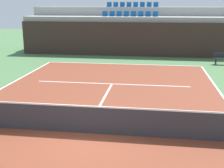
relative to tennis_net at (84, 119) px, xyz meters
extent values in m
plane|color=#477042|center=(0.00, 0.00, -0.51)|extent=(80.00, 80.00, 0.00)
cube|color=brown|center=(0.00, 0.00, -0.50)|extent=(11.00, 24.00, 0.01)
cube|color=white|center=(0.00, 11.95, -0.50)|extent=(11.00, 0.10, 0.00)
cube|color=white|center=(0.00, 6.40, -0.50)|extent=(8.26, 0.10, 0.00)
cube|color=white|center=(0.00, 3.20, -0.50)|extent=(0.10, 6.40, 0.00)
cube|color=#33231E|center=(0.00, 15.52, 0.87)|extent=(18.00, 0.30, 2.75)
cube|color=#9E9E99|center=(0.00, 16.87, 1.06)|extent=(18.00, 2.40, 3.15)
cube|color=#9E9E99|center=(0.00, 19.27, 1.45)|extent=(18.00, 2.40, 3.91)
cube|color=#145193|center=(-2.15, 16.87, 2.66)|extent=(0.44, 0.44, 0.04)
cube|color=#145193|center=(-2.15, 17.07, 2.88)|extent=(0.44, 0.04, 0.40)
cube|color=#145193|center=(-1.54, 16.87, 2.66)|extent=(0.44, 0.44, 0.04)
cube|color=#145193|center=(-1.54, 17.07, 2.88)|extent=(0.44, 0.04, 0.40)
cube|color=#145193|center=(-0.92, 16.87, 2.66)|extent=(0.44, 0.44, 0.04)
cube|color=#145193|center=(-0.92, 17.07, 2.88)|extent=(0.44, 0.04, 0.40)
cube|color=#145193|center=(-0.31, 16.87, 2.66)|extent=(0.44, 0.44, 0.04)
cube|color=#145193|center=(-0.31, 17.07, 2.88)|extent=(0.44, 0.04, 0.40)
cube|color=#145193|center=(0.31, 16.87, 2.66)|extent=(0.44, 0.44, 0.04)
cube|color=#145193|center=(0.31, 17.07, 2.88)|extent=(0.44, 0.04, 0.40)
cube|color=#145193|center=(0.92, 16.87, 2.66)|extent=(0.44, 0.44, 0.04)
cube|color=#145193|center=(0.92, 17.07, 2.88)|extent=(0.44, 0.04, 0.40)
cube|color=#145193|center=(1.54, 16.87, 2.66)|extent=(0.44, 0.44, 0.04)
cube|color=#145193|center=(1.54, 17.07, 2.88)|extent=(0.44, 0.04, 0.40)
cube|color=#145193|center=(2.15, 16.87, 2.66)|extent=(0.44, 0.44, 0.04)
cube|color=#145193|center=(2.15, 17.07, 2.88)|extent=(0.44, 0.04, 0.40)
cube|color=#145193|center=(-2.15, 19.27, 3.42)|extent=(0.44, 0.44, 0.04)
cube|color=#145193|center=(-2.15, 19.47, 3.64)|extent=(0.44, 0.04, 0.40)
cube|color=#145193|center=(-1.54, 19.27, 3.42)|extent=(0.44, 0.44, 0.04)
cube|color=#145193|center=(-1.54, 19.47, 3.64)|extent=(0.44, 0.04, 0.40)
cube|color=#145193|center=(-0.92, 19.27, 3.42)|extent=(0.44, 0.44, 0.04)
cube|color=#145193|center=(-0.92, 19.47, 3.64)|extent=(0.44, 0.04, 0.40)
cube|color=#145193|center=(-0.31, 19.27, 3.42)|extent=(0.44, 0.44, 0.04)
cube|color=#145193|center=(-0.31, 19.47, 3.64)|extent=(0.44, 0.04, 0.40)
cube|color=#145193|center=(0.31, 19.27, 3.42)|extent=(0.44, 0.44, 0.04)
cube|color=#145193|center=(0.31, 19.47, 3.64)|extent=(0.44, 0.04, 0.40)
cube|color=#145193|center=(0.92, 19.27, 3.42)|extent=(0.44, 0.44, 0.04)
cube|color=#145193|center=(0.92, 19.47, 3.64)|extent=(0.44, 0.04, 0.40)
cube|color=#145193|center=(1.54, 19.27, 3.42)|extent=(0.44, 0.44, 0.04)
cube|color=#145193|center=(1.54, 19.47, 3.64)|extent=(0.44, 0.04, 0.40)
cube|color=#145193|center=(2.15, 19.27, 3.42)|extent=(0.44, 0.44, 0.04)
cube|color=#145193|center=(2.15, 19.47, 3.64)|extent=(0.44, 0.04, 0.40)
cube|color=#333338|center=(0.00, 0.00, -0.04)|extent=(10.90, 0.02, 0.92)
cube|color=white|center=(0.00, 0.00, 0.45)|extent=(10.90, 0.04, 0.05)
cube|color=#2D2D33|center=(6.55, 12.68, -0.30)|extent=(0.06, 0.06, 0.42)
cube|color=#2D2D33|center=(6.55, 12.96, -0.30)|extent=(0.06, 0.06, 0.42)
camera|label=1|loc=(2.24, -9.03, 3.69)|focal=48.02mm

